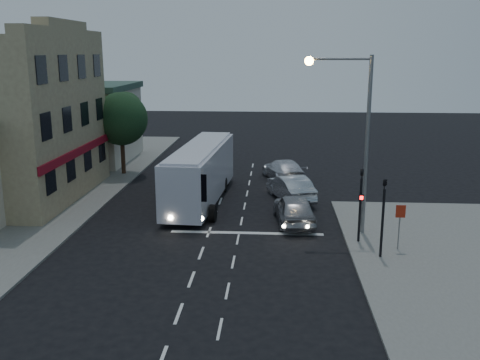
# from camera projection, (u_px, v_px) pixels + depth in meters

# --- Properties ---
(ground) EXTENTS (120.00, 120.00, 0.00)m
(ground) POSITION_uv_depth(u_px,v_px,m) (204.00, 246.00, 26.19)
(ground) COLOR black
(sidewalk_far) EXTENTS (12.00, 50.00, 0.12)m
(sidewalk_far) POSITION_uv_depth(u_px,v_px,m) (22.00, 197.00, 34.76)
(sidewalk_far) COLOR slate
(sidewalk_far) RESTS_ON ground
(road_markings) EXTENTS (8.00, 30.55, 0.01)m
(road_markings) POSITION_uv_depth(u_px,v_px,m) (235.00, 225.00, 29.32)
(road_markings) COLOR silver
(road_markings) RESTS_ON ground
(tour_bus) EXTENTS (3.19, 11.83, 3.59)m
(tour_bus) POSITION_uv_depth(u_px,v_px,m) (201.00, 171.00, 33.50)
(tour_bus) COLOR silver
(tour_bus) RESTS_ON ground
(car_suv) EXTENTS (2.46, 5.02, 1.65)m
(car_suv) POSITION_uv_depth(u_px,v_px,m) (294.00, 209.00, 29.40)
(car_suv) COLOR gray
(car_suv) RESTS_ON ground
(car_sedan_a) EXTENTS (3.18, 5.22, 1.62)m
(car_sedan_a) POSITION_uv_depth(u_px,v_px,m) (291.00, 188.00, 34.03)
(car_sedan_a) COLOR silver
(car_sedan_a) RESTS_ON ground
(car_sedan_b) EXTENTS (3.59, 5.77, 1.56)m
(car_sedan_b) POSITION_uv_depth(u_px,v_px,m) (284.00, 170.00, 39.26)
(car_sedan_b) COLOR silver
(car_sedan_b) RESTS_ON ground
(traffic_signal_main) EXTENTS (0.25, 0.35, 4.10)m
(traffic_signal_main) POSITION_uv_depth(u_px,v_px,m) (361.00, 197.00, 25.89)
(traffic_signal_main) COLOR black
(traffic_signal_main) RESTS_ON sidewalk_near
(traffic_signal_side) EXTENTS (0.18, 0.15, 4.10)m
(traffic_signal_side) POSITION_uv_depth(u_px,v_px,m) (383.00, 208.00, 23.93)
(traffic_signal_side) COLOR black
(traffic_signal_side) RESTS_ON sidewalk_near
(regulatory_sign) EXTENTS (0.45, 0.12, 2.20)m
(regulatory_sign) POSITION_uv_depth(u_px,v_px,m) (400.00, 220.00, 25.00)
(regulatory_sign) COLOR slate
(regulatory_sign) RESTS_ON sidewalk_near
(streetlight) EXTENTS (3.32, 0.44, 9.00)m
(streetlight) POSITION_uv_depth(u_px,v_px,m) (355.00, 125.00, 26.51)
(streetlight) COLOR slate
(streetlight) RESTS_ON sidewalk_near
(low_building_north) EXTENTS (9.40, 9.40, 6.50)m
(low_building_north) POSITION_uv_depth(u_px,v_px,m) (77.00, 122.00, 45.65)
(low_building_north) COLOR beige
(low_building_north) RESTS_ON sidewalk_far
(street_tree) EXTENTS (4.00, 4.00, 6.20)m
(street_tree) POSITION_uv_depth(u_px,v_px,m) (121.00, 116.00, 40.23)
(street_tree) COLOR black
(street_tree) RESTS_ON sidewalk_far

